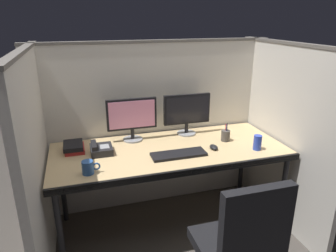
# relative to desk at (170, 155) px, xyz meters

# --- Properties ---
(ground_plane) EXTENTS (8.00, 8.00, 0.00)m
(ground_plane) POSITION_rel_desk_xyz_m (0.00, -0.29, -0.69)
(ground_plane) COLOR #423D38
(cubicle_partition_rear) EXTENTS (2.21, 0.06, 1.57)m
(cubicle_partition_rear) POSITION_rel_desk_xyz_m (0.00, 0.46, 0.10)
(cubicle_partition_rear) COLOR beige
(cubicle_partition_rear) RESTS_ON ground
(cubicle_partition_left) EXTENTS (0.06, 1.41, 1.57)m
(cubicle_partition_left) POSITION_rel_desk_xyz_m (-0.99, -0.09, 0.10)
(cubicle_partition_left) COLOR beige
(cubicle_partition_left) RESTS_ON ground
(cubicle_partition_right) EXTENTS (0.06, 1.41, 1.57)m
(cubicle_partition_right) POSITION_rel_desk_xyz_m (0.99, -0.09, 0.10)
(cubicle_partition_right) COLOR beige
(cubicle_partition_right) RESTS_ON ground
(desk) EXTENTS (1.90, 0.80, 0.74)m
(desk) POSITION_rel_desk_xyz_m (0.00, 0.00, 0.00)
(desk) COLOR tan
(desk) RESTS_ON ground
(monitor_left) EXTENTS (0.43, 0.17, 0.37)m
(monitor_left) POSITION_rel_desk_xyz_m (-0.26, 0.28, 0.27)
(monitor_left) COLOR gray
(monitor_left) RESTS_ON desk
(monitor_right) EXTENTS (0.43, 0.17, 0.37)m
(monitor_right) POSITION_rel_desk_xyz_m (0.25, 0.29, 0.27)
(monitor_right) COLOR gray
(monitor_right) RESTS_ON desk
(keyboard_main) EXTENTS (0.43, 0.15, 0.02)m
(keyboard_main) POSITION_rel_desk_xyz_m (0.03, -0.14, 0.06)
(keyboard_main) COLOR black
(keyboard_main) RESTS_ON desk
(computer_mouse) EXTENTS (0.06, 0.10, 0.04)m
(computer_mouse) POSITION_rel_desk_xyz_m (0.34, -0.10, 0.07)
(computer_mouse) COLOR black
(computer_mouse) RESTS_ON desk
(book_stack) EXTENTS (0.16, 0.22, 0.07)m
(book_stack) POSITION_rel_desk_xyz_m (-0.75, 0.19, 0.08)
(book_stack) COLOR #B22626
(book_stack) RESTS_ON desk
(coffee_mug) EXTENTS (0.13, 0.08, 0.09)m
(coffee_mug) POSITION_rel_desk_xyz_m (-0.66, -0.24, 0.10)
(coffee_mug) COLOR #264C8C
(coffee_mug) RESTS_ON desk
(soda_can) EXTENTS (0.07, 0.07, 0.12)m
(soda_can) POSITION_rel_desk_xyz_m (0.68, -0.21, 0.11)
(soda_can) COLOR #263FB2
(soda_can) RESTS_ON desk
(desk_phone) EXTENTS (0.17, 0.19, 0.09)m
(desk_phone) POSITION_rel_desk_xyz_m (-0.55, 0.09, 0.08)
(desk_phone) COLOR black
(desk_phone) RESTS_ON desk
(pen_cup) EXTENTS (0.08, 0.08, 0.17)m
(pen_cup) POSITION_rel_desk_xyz_m (0.51, 0.04, 0.10)
(pen_cup) COLOR #4C4742
(pen_cup) RESTS_ON desk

